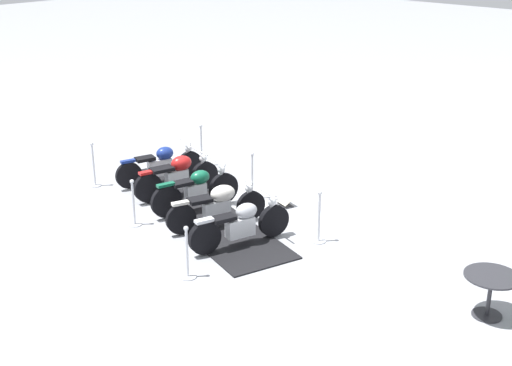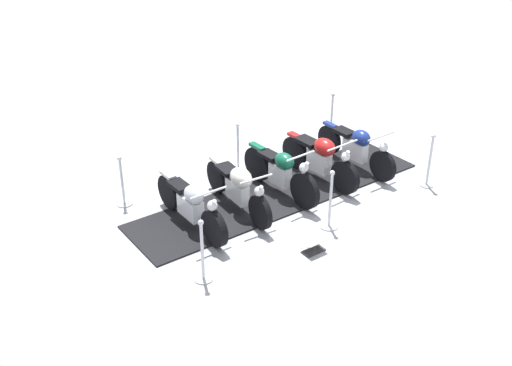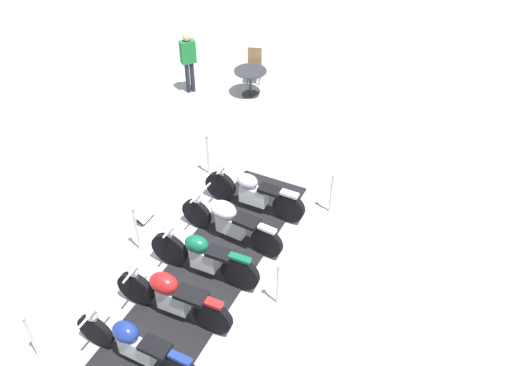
{
  "view_description": "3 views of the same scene",
  "coord_description": "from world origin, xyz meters",
  "px_view_note": "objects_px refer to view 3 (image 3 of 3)",
  "views": [
    {
      "loc": [
        9.24,
        10.5,
        6.06
      ],
      "look_at": [
        -0.86,
        1.01,
        0.69
      ],
      "focal_mm": 47.89,
      "sensor_mm": 36.0,
      "label": 1
    },
    {
      "loc": [
        -6.02,
        8.51,
        5.9
      ],
      "look_at": [
        -0.58,
        1.51,
        1.09
      ],
      "focal_mm": 42.64,
      "sensor_mm": 36.0,
      "label": 2
    },
    {
      "loc": [
        2.0,
        -6.14,
        7.4
      ],
      "look_at": [
        0.69,
        1.46,
        1.12
      ],
      "focal_mm": 36.88,
      "sensor_mm": 36.0,
      "label": 3
    }
  ],
  "objects_px": {
    "stanchion_right_front": "(208,161)",
    "info_placard": "(144,217)",
    "stanchion_left_mid": "(278,291)",
    "cafe_table": "(250,76)",
    "motorcycle_forest": "(202,256)",
    "stanchion_left_front": "(331,200)",
    "motorcycle_chrome": "(252,192)",
    "stanchion_right_rear": "(35,345)",
    "cafe_chair_near_table": "(254,63)",
    "stanchion_right_mid": "(138,237)",
    "motorcycle_cream": "(228,220)",
    "bystander_person": "(188,57)",
    "motorcycle_maroon": "(171,296)",
    "motorcycle_navy": "(134,344)"
  },
  "relations": [
    {
      "from": "info_placard",
      "to": "motorcycle_forest",
      "type": "bearing_deg",
      "value": -111.78
    },
    {
      "from": "stanchion_right_rear",
      "to": "bystander_person",
      "type": "distance_m",
      "value": 8.71
    },
    {
      "from": "motorcycle_maroon",
      "to": "stanchion_right_mid",
      "type": "distance_m",
      "value": 1.74
    },
    {
      "from": "info_placard",
      "to": "stanchion_left_mid",
      "type": "bearing_deg",
      "value": -102.55
    },
    {
      "from": "motorcycle_maroon",
      "to": "info_placard",
      "type": "bearing_deg",
      "value": -45.7
    },
    {
      "from": "motorcycle_navy",
      "to": "cafe_chair_near_table",
      "type": "distance_m",
      "value": 9.4
    },
    {
      "from": "motorcycle_cream",
      "to": "motorcycle_forest",
      "type": "height_order",
      "value": "motorcycle_forest"
    },
    {
      "from": "stanchion_left_mid",
      "to": "cafe_table",
      "type": "bearing_deg",
      "value": 103.94
    },
    {
      "from": "motorcycle_chrome",
      "to": "motorcycle_navy",
      "type": "distance_m",
      "value": 4.01
    },
    {
      "from": "stanchion_left_mid",
      "to": "bystander_person",
      "type": "xyz_separation_m",
      "value": [
        -3.45,
        6.97,
        0.69
      ]
    },
    {
      "from": "motorcycle_navy",
      "to": "stanchion_right_mid",
      "type": "distance_m",
      "value": 2.45
    },
    {
      "from": "motorcycle_chrome",
      "to": "bystander_person",
      "type": "relative_size",
      "value": 1.26
    },
    {
      "from": "motorcycle_chrome",
      "to": "motorcycle_maroon",
      "type": "height_order",
      "value": "motorcycle_maroon"
    },
    {
      "from": "motorcycle_forest",
      "to": "info_placard",
      "type": "distance_m",
      "value": 2.05
    },
    {
      "from": "cafe_chair_near_table",
      "to": "motorcycle_maroon",
      "type": "bearing_deg",
      "value": -1.98
    },
    {
      "from": "motorcycle_maroon",
      "to": "stanchion_right_mid",
      "type": "height_order",
      "value": "stanchion_right_mid"
    },
    {
      "from": "bystander_person",
      "to": "stanchion_right_front",
      "type": "bearing_deg",
      "value": -13.85
    },
    {
      "from": "stanchion_left_mid",
      "to": "cafe_chair_near_table",
      "type": "bearing_deg",
      "value": 102.8
    },
    {
      "from": "stanchion_right_front",
      "to": "cafe_chair_near_table",
      "type": "distance_m",
      "value": 4.56
    },
    {
      "from": "motorcycle_maroon",
      "to": "motorcycle_navy",
      "type": "bearing_deg",
      "value": 86.96
    },
    {
      "from": "motorcycle_forest",
      "to": "stanchion_right_mid",
      "type": "distance_m",
      "value": 1.43
    },
    {
      "from": "motorcycle_cream",
      "to": "info_placard",
      "type": "distance_m",
      "value": 1.91
    },
    {
      "from": "motorcycle_cream",
      "to": "cafe_chair_near_table",
      "type": "xyz_separation_m",
      "value": [
        -0.64,
        6.51,
        0.05
      ]
    },
    {
      "from": "stanchion_left_front",
      "to": "cafe_table",
      "type": "relative_size",
      "value": 1.14
    },
    {
      "from": "cafe_table",
      "to": "cafe_chair_near_table",
      "type": "bearing_deg",
      "value": 92.63
    },
    {
      "from": "cafe_table",
      "to": "stanchion_left_mid",
      "type": "bearing_deg",
      "value": -76.06
    },
    {
      "from": "motorcycle_chrome",
      "to": "info_placard",
      "type": "xyz_separation_m",
      "value": [
        -2.14,
        -0.69,
        -0.4
      ]
    },
    {
      "from": "bystander_person",
      "to": "cafe_table",
      "type": "bearing_deg",
      "value": 58.31
    },
    {
      "from": "motorcycle_cream",
      "to": "bystander_person",
      "type": "xyz_separation_m",
      "value": [
        -2.3,
        5.59,
        0.52
      ]
    },
    {
      "from": "stanchion_right_front",
      "to": "stanchion_right_rear",
      "type": "bearing_deg",
      "value": -106.28
    },
    {
      "from": "motorcycle_chrome",
      "to": "info_placard",
      "type": "distance_m",
      "value": 2.28
    },
    {
      "from": "stanchion_left_front",
      "to": "motorcycle_chrome",
      "type": "bearing_deg",
      "value": -172.98
    },
    {
      "from": "stanchion_right_mid",
      "to": "motorcycle_maroon",
      "type": "bearing_deg",
      "value": -51.62
    },
    {
      "from": "stanchion_right_front",
      "to": "info_placard",
      "type": "relative_size",
      "value": 2.49
    },
    {
      "from": "stanchion_left_mid",
      "to": "motorcycle_cream",
      "type": "bearing_deg",
      "value": 129.73
    },
    {
      "from": "stanchion_left_front",
      "to": "cafe_chair_near_table",
      "type": "distance_m",
      "value": 5.93
    },
    {
      "from": "motorcycle_forest",
      "to": "stanchion_right_front",
      "type": "bearing_deg",
      "value": -64.17
    },
    {
      "from": "stanchion_right_mid",
      "to": "info_placard",
      "type": "bearing_deg",
      "value": 104.42
    },
    {
      "from": "motorcycle_forest",
      "to": "bystander_person",
      "type": "xyz_separation_m",
      "value": [
        -2.04,
        6.56,
        0.52
      ]
    },
    {
      "from": "motorcycle_chrome",
      "to": "stanchion_left_front",
      "type": "relative_size",
      "value": 2.13
    },
    {
      "from": "motorcycle_forest",
      "to": "stanchion_left_front",
      "type": "relative_size",
      "value": 2.06
    },
    {
      "from": "motorcycle_forest",
      "to": "stanchion_right_rear",
      "type": "height_order",
      "value": "stanchion_right_rear"
    },
    {
      "from": "stanchion_right_rear",
      "to": "cafe_table",
      "type": "relative_size",
      "value": 1.27
    },
    {
      "from": "motorcycle_forest",
      "to": "stanchion_right_mid",
      "type": "bearing_deg",
      "value": -2.47
    },
    {
      "from": "motorcycle_forest",
      "to": "stanchion_left_mid",
      "type": "distance_m",
      "value": 1.48
    },
    {
      "from": "motorcycle_forest",
      "to": "motorcycle_maroon",
      "type": "distance_m",
      "value": 1.0
    },
    {
      "from": "motorcycle_navy",
      "to": "bystander_person",
      "type": "height_order",
      "value": "bystander_person"
    },
    {
      "from": "motorcycle_maroon",
      "to": "stanchion_left_front",
      "type": "relative_size",
      "value": 2.07
    },
    {
      "from": "stanchion_right_rear",
      "to": "stanchion_left_mid",
      "type": "bearing_deg",
      "value": 26.11
    },
    {
      "from": "info_placard",
      "to": "cafe_table",
      "type": "bearing_deg",
      "value": 3.46
    }
  ]
}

